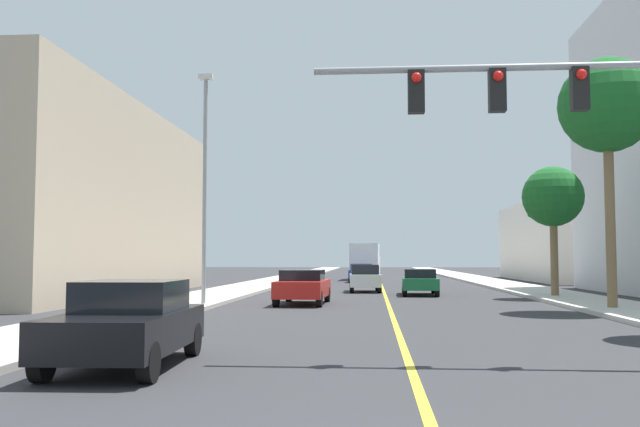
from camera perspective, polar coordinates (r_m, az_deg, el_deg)
The scene contains 15 objects.
ground at distance 46.79m, azimuth 5.19°, elevation -6.07°, with size 192.00×192.00×0.00m, color #2D2D30.
sidewalk_left at distance 47.43m, azimuth -5.14°, elevation -5.95°, with size 3.48×168.00×0.15m, color #B2ADA3.
sidewalk_right at distance 47.66m, azimuth 15.47°, elevation -5.82°, with size 3.48×168.00×0.15m, color beige.
lane_marking_center at distance 46.79m, azimuth 5.19°, elevation -6.06°, with size 0.16×144.00×0.01m, color yellow.
building_right_far at distance 62.71m, azimuth 21.95°, elevation -2.18°, with size 12.03×21.54×6.65m, color silver.
traffic_signal_mast at distance 14.32m, azimuth 23.77°, elevation 7.19°, with size 9.01×0.36×5.98m.
street_lamp at distance 27.28m, azimuth -9.60°, elevation 3.04°, with size 0.56×0.28×9.06m.
palm_mid at distance 27.38m, azimuth 22.84°, elevation 8.19°, with size 3.49×3.49×9.11m.
palm_far at distance 34.46m, azimuth 18.87°, elevation 1.25°, with size 2.88×2.88×6.15m.
car_blue at distance 54.30m, azimuth 3.52°, elevation -4.96°, with size 2.04×3.92×1.46m.
car_black at distance 12.67m, azimuth -15.72°, elevation -8.78°, with size 2.01×4.15×1.51m.
car_red at distance 28.47m, azimuth -1.43°, elevation -6.09°, with size 2.04×4.48×1.43m.
car_green at distance 35.91m, azimuth 8.32°, elevation -5.62°, with size 1.93×4.47×1.35m.
car_white at distance 38.89m, azimuth 3.78°, elevation -5.42°, with size 1.86×3.89×1.54m.
delivery_truck at distance 61.08m, azimuth 3.82°, elevation -3.96°, with size 2.69×8.64×3.14m.
Camera 1 is at (-0.66, -4.75, 1.92)m, focal length 38.33 mm.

